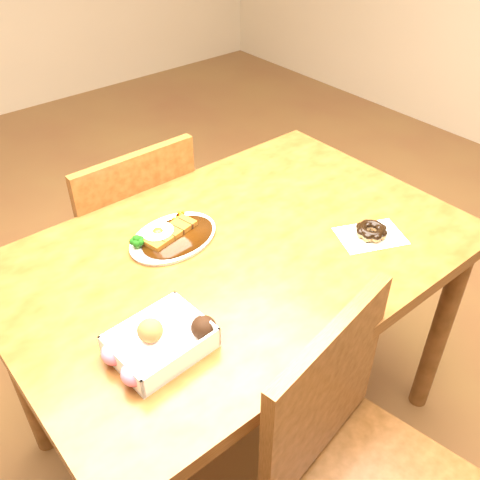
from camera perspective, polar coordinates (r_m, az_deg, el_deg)
ground at (r=1.93m, az=-0.09°, el=-18.69°), size 6.00×6.00×0.00m
table at (r=1.44m, az=-0.12°, el=-4.05°), size 1.20×0.80×0.75m
chair_far at (r=1.88m, az=-11.90°, el=-0.32°), size 0.42×0.42×0.87m
chair_near at (r=1.31m, az=13.07°, el=-23.65°), size 0.49×0.49×0.87m
katsu_curry_plate at (r=1.41m, az=-7.34°, el=0.43°), size 0.27×0.21×0.05m
donut_box at (r=1.12m, az=-8.65°, el=-10.80°), size 0.23×0.16×0.06m
pon_de_ring at (r=1.45m, az=13.83°, el=0.92°), size 0.20×0.18×0.03m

